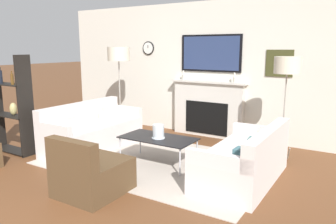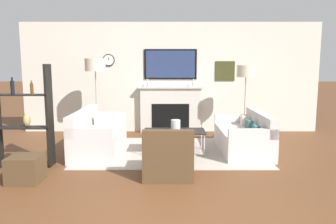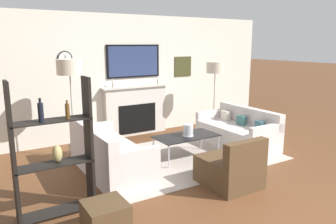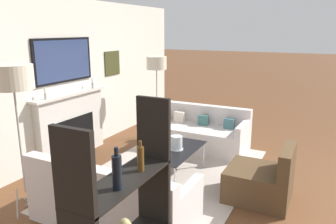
# 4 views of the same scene
# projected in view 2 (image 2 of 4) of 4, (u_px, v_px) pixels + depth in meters

# --- Properties ---
(fireplace_wall) EXTENTS (7.35, 0.28, 2.70)m
(fireplace_wall) POSITION_uv_depth(u_px,v_px,m) (171.00, 83.00, 8.13)
(fireplace_wall) COLOR silver
(fireplace_wall) RESTS_ON ground_plane
(area_rug) EXTENTS (3.46, 2.30, 0.01)m
(area_rug) POSITION_uv_depth(u_px,v_px,m) (171.00, 151.00, 6.36)
(area_rug) COLOR #B6A99B
(area_rug) RESTS_ON ground_plane
(couch_left) EXTENTS (0.79, 1.88, 0.81)m
(couch_left) POSITION_uv_depth(u_px,v_px,m) (98.00, 137.00, 6.32)
(couch_left) COLOR silver
(couch_left) RESTS_ON ground_plane
(couch_right) EXTENTS (0.85, 1.70, 0.76)m
(couch_right) POSITION_uv_depth(u_px,v_px,m) (245.00, 138.00, 6.32)
(couch_right) COLOR silver
(couch_right) RESTS_ON ground_plane
(armchair) EXTENTS (0.73, 0.81, 0.76)m
(armchair) POSITION_uv_depth(u_px,v_px,m) (168.00, 159.00, 4.94)
(armchair) COLOR #4E3922
(armchair) RESTS_ON ground_plane
(coffee_table) EXTENTS (1.16, 0.61, 0.43)m
(coffee_table) POSITION_uv_depth(u_px,v_px,m) (174.00, 132.00, 6.22)
(coffee_table) COLOR black
(coffee_table) RESTS_ON ground_plane
(hurricane_candle) EXTENTS (0.20, 0.20, 0.21)m
(hurricane_candle) POSITION_uv_depth(u_px,v_px,m) (176.00, 126.00, 6.18)
(hurricane_candle) COLOR silver
(hurricane_candle) RESTS_ON coffee_table
(floor_lamp_left) EXTENTS (0.45, 0.45, 1.81)m
(floor_lamp_left) POSITION_uv_depth(u_px,v_px,m) (95.00, 66.00, 7.20)
(floor_lamp_left) COLOR #9E998E
(floor_lamp_left) RESTS_ON ground_plane
(floor_lamp_right) EXTENTS (0.40, 0.40, 1.67)m
(floor_lamp_right) POSITION_uv_depth(u_px,v_px,m) (246.00, 72.00, 7.22)
(floor_lamp_right) COLOR #9E998E
(floor_lamp_right) RESTS_ON ground_plane
(shelf_unit) EXTENTS (0.92, 0.28, 1.68)m
(shelf_unit) POSITION_uv_depth(u_px,v_px,m) (23.00, 118.00, 5.37)
(shelf_unit) COLOR black
(shelf_unit) RESTS_ON ground_plane
(ottoman) EXTENTS (0.45, 0.45, 0.38)m
(ottoman) POSITION_uv_depth(u_px,v_px,m) (26.00, 169.00, 4.70)
(ottoman) COLOR #4E3922
(ottoman) RESTS_ON ground_plane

